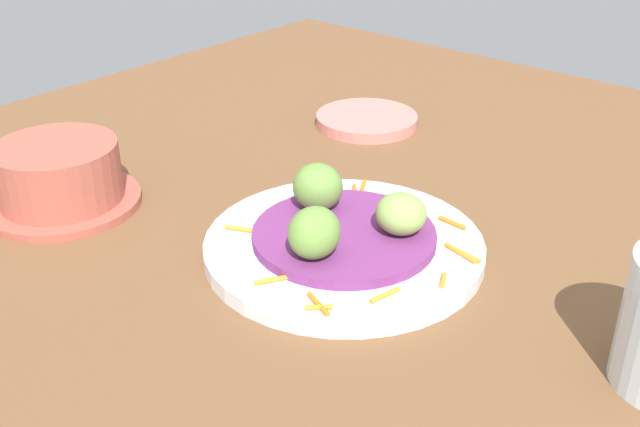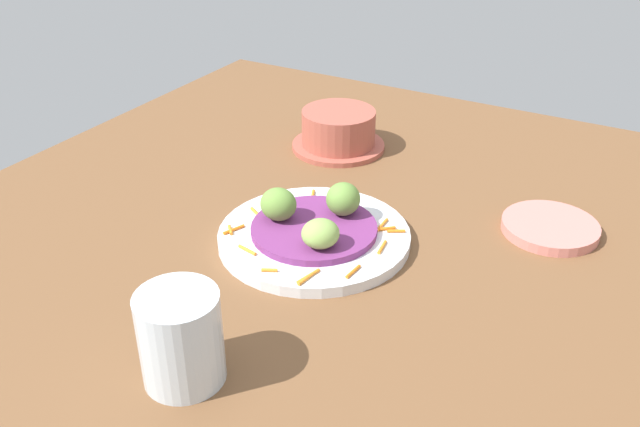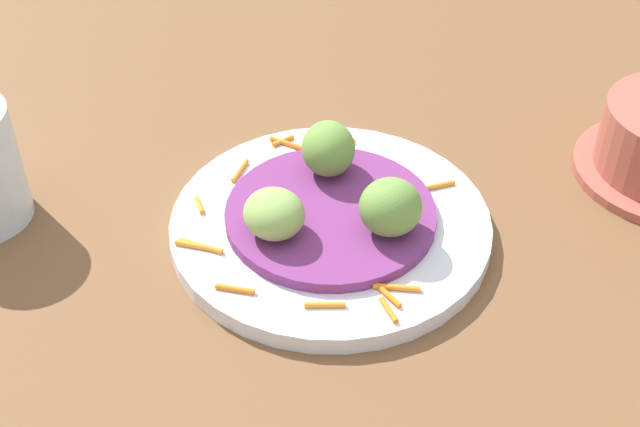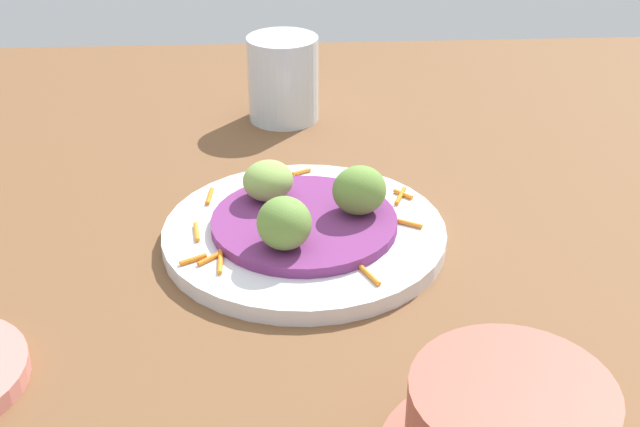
% 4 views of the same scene
% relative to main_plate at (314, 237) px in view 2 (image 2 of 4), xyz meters
% --- Properties ---
extents(table_surface, '(1.10, 1.10, 0.02)m').
position_rel_main_plate_xyz_m(table_surface, '(0.04, 0.01, -0.02)').
color(table_surface, brown).
rests_on(table_surface, ground).
extents(main_plate, '(0.24, 0.24, 0.01)m').
position_rel_main_plate_xyz_m(main_plate, '(0.00, 0.00, 0.00)').
color(main_plate, silver).
rests_on(main_plate, table_surface).
extents(cabbage_bed, '(0.16, 0.16, 0.01)m').
position_rel_main_plate_xyz_m(cabbage_bed, '(0.00, 0.00, 0.01)').
color(cabbage_bed, '#702D6B').
rests_on(cabbage_bed, main_plate).
extents(carrot_garnish, '(0.20, 0.20, 0.00)m').
position_rel_main_plate_xyz_m(carrot_garnish, '(0.01, -0.02, 0.01)').
color(carrot_garnish, orange).
rests_on(carrot_garnish, main_plate).
extents(guac_scoop_left, '(0.05, 0.05, 0.04)m').
position_rel_main_plate_xyz_m(guac_scoop_left, '(0.02, 0.04, 0.04)').
color(guac_scoop_left, olive).
rests_on(guac_scoop_left, cabbage_bed).
extents(guac_scoop_center, '(0.05, 0.05, 0.04)m').
position_rel_main_plate_xyz_m(guac_scoop_center, '(-0.05, -0.01, 0.04)').
color(guac_scoop_center, olive).
rests_on(guac_scoop_center, cabbage_bed).
extents(guac_scoop_right, '(0.06, 0.06, 0.03)m').
position_rel_main_plate_xyz_m(guac_scoop_right, '(0.03, -0.04, 0.03)').
color(guac_scoop_right, '#84A851').
rests_on(guac_scoop_right, cabbage_bed).
extents(side_plate_small, '(0.12, 0.12, 0.01)m').
position_rel_main_plate_xyz_m(side_plate_small, '(0.25, 0.17, -0.00)').
color(side_plate_small, tan).
rests_on(side_plate_small, table_surface).
extents(terracotta_bowl, '(0.15, 0.15, 0.06)m').
position_rel_main_plate_xyz_m(terracotta_bowl, '(-0.10, 0.26, 0.02)').
color(terracotta_bowl, '#A85142').
rests_on(terracotta_bowl, table_surface).
extents(water_glass, '(0.08, 0.08, 0.09)m').
position_rel_main_plate_xyz_m(water_glass, '(0.01, -0.27, 0.04)').
color(water_glass, silver).
rests_on(water_glass, table_surface).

